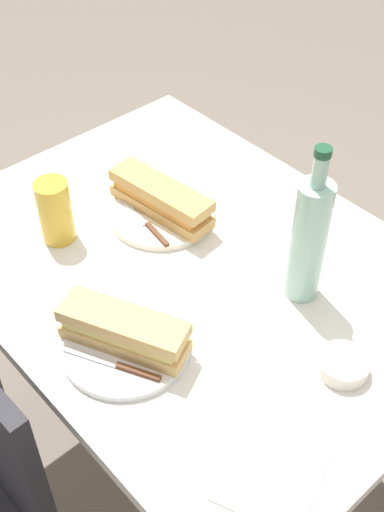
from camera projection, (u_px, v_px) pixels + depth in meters
name	position (u px, v px, depth m)	size (l,w,h in m)	color
ground_plane	(192.00, 453.00, 1.82)	(8.00, 8.00, 0.00)	#6B6056
dining_table	(192.00, 304.00, 1.40)	(1.06, 0.78, 0.73)	silver
plate_near	(126.00, 345.00, 1.16)	(0.23, 0.23, 0.01)	white
baguette_sandwich_near	(124.00, 330.00, 1.13)	(0.23, 0.16, 0.07)	tan
knife_near	(117.00, 365.00, 1.11)	(0.17, 0.09, 0.01)	silver
plate_far	(162.00, 213.00, 1.42)	(0.23, 0.23, 0.01)	silver
baguette_sandwich_far	(161.00, 198.00, 1.39)	(0.25, 0.10, 0.07)	tan
knife_far	(147.00, 224.00, 1.37)	(0.18, 0.04, 0.01)	silver
water_bottle	(309.00, 239.00, 1.17)	(0.07, 0.07, 0.33)	#99C6B7
beer_glass	(55.00, 211.00, 1.32)	(0.07, 0.07, 0.14)	gold
olive_bowl	(343.00, 365.00, 1.12)	(0.09, 0.09, 0.03)	silver
paper_napkin	(269.00, 478.00, 0.98)	(0.14, 0.14, 0.00)	white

